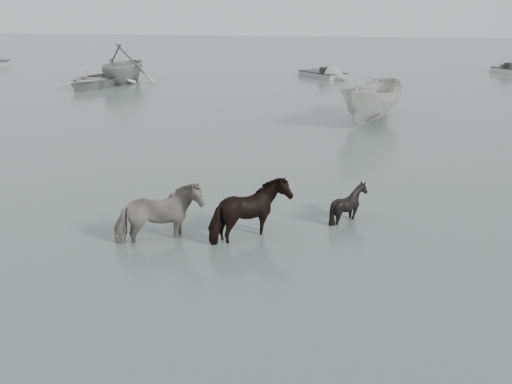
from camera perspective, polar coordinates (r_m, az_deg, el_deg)
ground at (r=12.48m, az=-4.49°, el=-5.67°), size 140.00×140.00×0.00m
pony_pinto at (r=12.71m, az=-9.80°, el=-1.47°), size 2.11×1.68×1.63m
pony_dark at (r=12.60m, az=-0.44°, el=-1.45°), size 1.87×1.98×1.59m
pony_black at (r=14.01m, az=9.29°, el=-0.57°), size 1.11×1.01×1.13m
rowboat_lead at (r=36.56m, az=-15.72°, el=10.96°), size 4.60×5.70×1.05m
rowboat_trail at (r=37.52m, az=-13.16°, el=12.53°), size 4.96×5.51×2.57m
boat_small at (r=25.47m, az=11.58°, el=9.06°), size 3.76×5.36×1.94m
skiff_mid at (r=39.53m, az=6.70°, el=11.86°), size 4.20×4.41×0.75m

